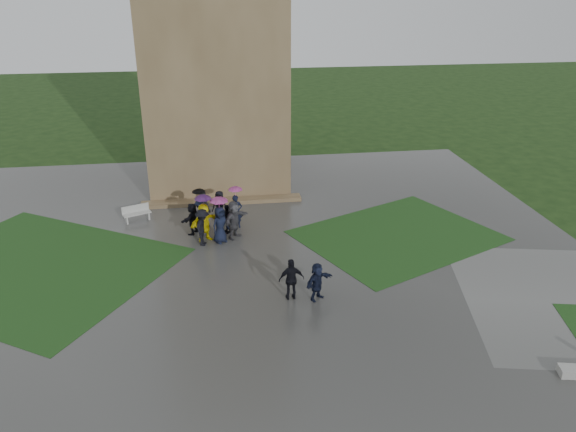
{
  "coord_description": "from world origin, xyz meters",
  "views": [
    {
      "loc": [
        -0.44,
        -19.18,
        11.94
      ],
      "look_at": [
        3.06,
        5.51,
        1.2
      ],
      "focal_mm": 35.0,
      "sensor_mm": 36.0,
      "label": 1
    }
  ],
  "objects": [
    {
      "name": "ground",
      "position": [
        0.0,
        0.0,
        0.0
      ],
      "size": [
        120.0,
        120.0,
        0.0
      ],
      "primitive_type": "plane",
      "color": "black"
    },
    {
      "name": "plaza",
      "position": [
        0.0,
        2.0,
        0.01
      ],
      "size": [
        34.0,
        34.0,
        0.02
      ],
      "primitive_type": "cube",
      "color": "#333331",
      "rests_on": "ground"
    },
    {
      "name": "lawn_inset_left",
      "position": [
        -8.5,
        4.0,
        0.03
      ],
      "size": [
        14.1,
        13.46,
        0.01
      ],
      "primitive_type": "cube",
      "rotation": [
        0.0,
        0.0,
        -0.56
      ],
      "color": "#153512",
      "rests_on": "plaza"
    },
    {
      "name": "lawn_inset_right",
      "position": [
        8.5,
        5.0,
        0.03
      ],
      "size": [
        11.12,
        10.15,
        0.01
      ],
      "primitive_type": "cube",
      "rotation": [
        0.0,
        0.0,
        0.44
      ],
      "color": "#153512",
      "rests_on": "plaza"
    },
    {
      "name": "tower",
      "position": [
        0.0,
        15.0,
        9.0
      ],
      "size": [
        8.0,
        8.0,
        18.0
      ],
      "primitive_type": "cube",
      "color": "brown",
      "rests_on": "ground"
    },
    {
      "name": "tower_plinth",
      "position": [
        0.0,
        10.6,
        0.13
      ],
      "size": [
        9.0,
        0.8,
        0.22
      ],
      "primitive_type": "cube",
      "color": "brown",
      "rests_on": "plaza"
    },
    {
      "name": "bench",
      "position": [
        -4.52,
        8.74,
        0.45
      ],
      "size": [
        1.5,
        0.97,
        0.84
      ],
      "rotation": [
        0.0,
        0.0,
        0.4
      ],
      "color": "#A6A6A1",
      "rests_on": "plaza"
    },
    {
      "name": "visitor_cluster",
      "position": [
        -0.55,
        6.37,
        1.04
      ],
      "size": [
        3.41,
        3.79,
        2.41
      ],
      "color": "black",
      "rests_on": "plaza"
    },
    {
      "name": "pedestrian_mid",
      "position": [
        3.41,
        -0.23,
        0.81
      ],
      "size": [
        1.47,
        1.33,
        1.58
      ],
      "primitive_type": "imported",
      "rotation": [
        0.0,
        0.0,
        0.68
      ],
      "color": "black",
      "rests_on": "plaza"
    },
    {
      "name": "pedestrian_near",
      "position": [
        2.41,
        -0.06,
        0.89
      ],
      "size": [
        1.05,
        0.63,
        1.74
      ],
      "primitive_type": "imported",
      "rotation": [
        0.0,
        0.0,
        3.19
      ],
      "color": "black",
      "rests_on": "plaza"
    }
  ]
}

